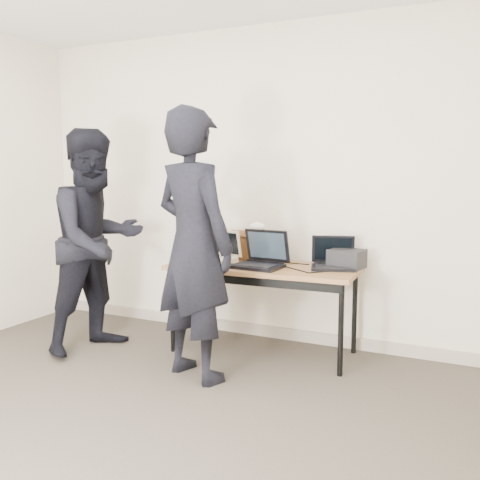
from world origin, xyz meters
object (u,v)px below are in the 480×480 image
Objects in this scene: laptop_center at (261,259)px; equipment_box at (347,259)px; desk at (263,273)px; laptop_right at (333,261)px; laptop_beige at (217,255)px; person_typist at (194,245)px; person_observer at (97,241)px; leather_satchel at (254,245)px.

laptop_center is 0.67m from equipment_box.
desk is 0.57m from laptop_right.
laptop_beige is 0.43m from laptop_center.
person_observer is (-1.02, 0.19, -0.05)m from person_typist.
laptop_center is (0.43, -0.07, 0.01)m from laptop_beige.
person_observer is (-0.84, -0.50, 0.13)m from laptop_beige.
leather_satchel is (-0.18, 0.27, 0.06)m from laptop_center.
laptop_beige is 0.21× the size of person_typist.
laptop_center is 0.22× the size of person_observer.
person_typist is (-0.07, -0.89, 0.11)m from leather_satchel.
laptop_beige is 0.22× the size of person_observer.
person_typist is (-0.25, -0.62, 0.17)m from laptop_center.
laptop_right is at bearing -55.26° from person_observer.
desk is at bearing -45.91° from leather_satchel.
laptop_right reaches higher than desk.
equipment_box is (0.63, 0.19, 0.13)m from desk.
equipment_box is at bearing 3.11° from leather_satchel.
equipment_box is at bearing 14.12° from desk.
laptop_right is at bearing -159.72° from equipment_box.
desk is 3.84× the size of laptop_beige.
desk is 3.69× the size of laptop_right.
laptop_beige is at bearing 175.31° from laptop_center.
desk is 4.07× the size of leather_satchel.
person_typist reaches higher than laptop_right.
laptop_center is 0.33m from leather_satchel.
person_observer reaches higher than laptop_center.
equipment_box reaches higher than desk.
laptop_beige is (-0.43, 0.02, 0.11)m from desk.
person_observer is at bearing 8.54° from person_typist.
equipment_box is at bearing -116.70° from person_typist.
laptop_beige reaches higher than laptop_right.
equipment_box is 1.24m from person_typist.
equipment_box is 0.13× the size of person_typist.
leather_satchel is at bearing 125.62° from desk.
person_typist reaches higher than desk.
laptop_center is at bearing -91.21° from desk.
person_observer reaches higher than leather_satchel.
laptop_center is at bearing -92.87° from person_typist.
person_typist is (-0.78, -0.82, 0.18)m from laptop_right.
equipment_box is (0.63, 0.24, 0.01)m from laptop_center.
leather_satchel reaches higher than equipment_box.
desk is 3.87× the size of laptop_center.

